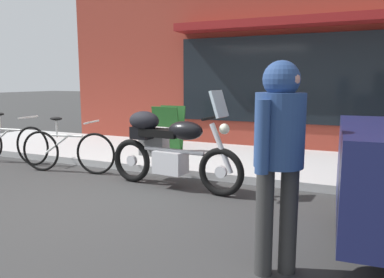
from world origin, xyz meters
name	(u,v)px	position (x,y,z in m)	size (l,w,h in m)	color
ground_plane	(118,199)	(0.00, 0.00, 0.00)	(80.00, 80.00, 0.00)	#333333
touring_motorcycle	(167,145)	(0.30, 0.79, 0.61)	(2.14, 0.78, 1.41)	black
parked_bicycle	(67,150)	(-1.61, 0.87, 0.38)	(1.69, 0.50, 0.93)	black
pedestrian_walking	(279,143)	(2.26, -1.06, 1.06)	(0.49, 0.53, 1.68)	#2F2F2F
sandwich_board_sign	(169,129)	(-0.64, 2.66, 0.58)	(0.55, 0.41, 0.91)	#1E511E
second_bicycle_by_cafe	(9,143)	(-3.11, 0.99, 0.39)	(1.76, 0.48, 0.95)	black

